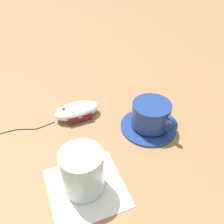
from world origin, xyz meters
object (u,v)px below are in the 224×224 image
object	(u,v)px
coffee_cup	(152,115)
computer_mouse	(77,111)
saucer	(149,126)
drinking_glass	(83,171)

from	to	relation	value
coffee_cup	computer_mouse	xyz separation A→B (m)	(0.12, 0.13, -0.02)
saucer	computer_mouse	xyz separation A→B (m)	(0.12, 0.12, 0.01)
computer_mouse	drinking_glass	bearing A→B (deg)	158.09
saucer	coffee_cup	size ratio (longest dim) A/B	1.14
drinking_glass	coffee_cup	bearing A→B (deg)	-72.71
coffee_cup	drinking_glass	world-z (taller)	drinking_glass
saucer	drinking_glass	xyz separation A→B (m)	(-0.06, 0.20, 0.04)
saucer	coffee_cup	distance (m)	0.03
computer_mouse	saucer	bearing A→B (deg)	-135.01
computer_mouse	drinking_glass	xyz separation A→B (m)	(-0.19, 0.08, 0.03)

